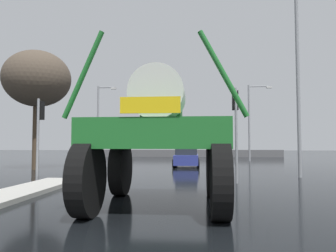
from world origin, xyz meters
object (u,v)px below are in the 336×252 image
streetlight_near_right (301,74)px  bare_tree_left (37,79)px  streetlight_far_left (99,119)px  streetlight_far_right (251,118)px  traffic_signal_near_left (40,121)px  oversize_sprayer (161,137)px  traffic_signal_near_right (236,114)px  sedan_ahead (186,157)px

streetlight_near_right → bare_tree_left: bearing=166.7°
streetlight_far_left → streetlight_far_right: size_ratio=0.97×
traffic_signal_near_left → streetlight_far_right: bearing=53.6°
streetlight_near_right → oversize_sprayer: bearing=-130.0°
traffic_signal_near_right → oversize_sprayer: bearing=-118.0°
streetlight_far_right → bare_tree_left: size_ratio=0.94×
oversize_sprayer → traffic_signal_near_right: bearing=-26.9°
streetlight_far_left → bare_tree_left: (-1.49, -9.33, 1.92)m
oversize_sprayer → traffic_signal_near_left: size_ratio=1.36×
sedan_ahead → bare_tree_left: bare_tree_left is taller
oversize_sprayer → traffic_signal_near_right: (2.77, 5.20, 1.13)m
sedan_ahead → bare_tree_left: (-9.79, -3.55, 5.22)m
sedan_ahead → streetlight_far_left: (-8.31, 5.78, 3.30)m
traffic_signal_near_right → bare_tree_left: bare_tree_left is taller
sedan_ahead → bare_tree_left: 11.65m
streetlight_far_right → bare_tree_left: bearing=-145.3°
oversize_sprayer → streetlight_near_right: size_ratio=0.54×
traffic_signal_near_left → traffic_signal_near_right: size_ratio=0.91×
traffic_signal_near_left → streetlight_far_left: bearing=96.6°
sedan_ahead → bare_tree_left: bearing=110.5°
traffic_signal_near_right → streetlight_near_right: bearing=34.0°
oversize_sprayer → streetlight_far_left: streetlight_far_left is taller
oversize_sprayer → traffic_signal_near_left: bearing=50.3°
traffic_signal_near_left → streetlight_far_right: size_ratio=0.50×
oversize_sprayer → sedan_ahead: (0.47, 14.91, -1.15)m
oversize_sprayer → traffic_signal_near_left: (-6.03, 5.20, 0.85)m
streetlight_far_left → sedan_ahead: bearing=-34.8°
sedan_ahead → streetlight_near_right: streetlight_near_right is taller
traffic_signal_near_right → bare_tree_left: (-12.09, 6.16, 2.95)m
traffic_signal_near_right → streetlight_far_left: bearing=124.4°
streetlight_near_right → streetlight_far_right: bearing=89.2°
oversize_sprayer → bare_tree_left: bare_tree_left is taller
streetlight_far_right → bare_tree_left: bare_tree_left is taller
streetlight_far_left → streetlight_near_right: bearing=-42.5°
streetlight_near_right → bare_tree_left: (-15.73, 3.70, 0.72)m
traffic_signal_near_left → streetlight_far_right: (12.65, 17.17, 1.46)m
traffic_signal_near_right → streetlight_far_right: 17.65m
traffic_signal_near_left → oversize_sprayer: bearing=-40.8°
streetlight_near_right → traffic_signal_near_left: bearing=-168.9°
traffic_signal_near_left → streetlight_far_left: 15.64m
traffic_signal_near_right → sedan_ahead: bearing=103.3°
streetlight_far_left → bare_tree_left: bare_tree_left is taller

